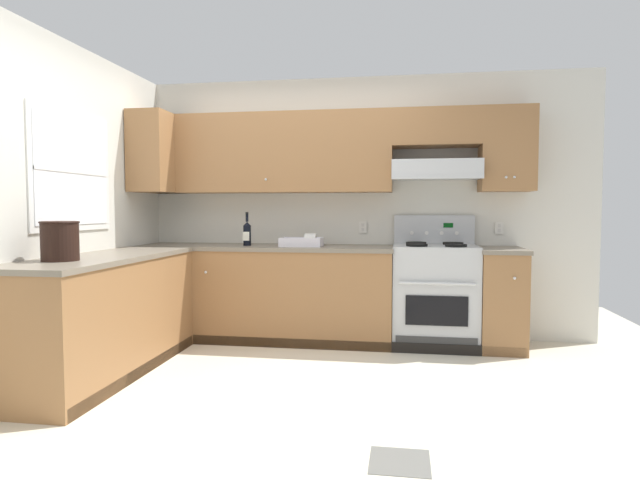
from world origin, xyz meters
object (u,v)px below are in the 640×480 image
at_px(bucket, 60,240).
at_px(paper_towel_roll, 311,239).
at_px(stove, 435,294).
at_px(wine_bottle, 247,233).
at_px(bowl, 301,243).

xyz_separation_m(bucket, paper_towel_roll, (1.41, 1.76, -0.08)).
height_order(stove, bucket, stove).
distance_m(stove, paper_towel_roll, 1.27).
bearing_deg(wine_bottle, stove, 1.80).
xyz_separation_m(wine_bottle, paper_towel_roll, (0.59, 0.13, -0.07)).
distance_m(bowl, bucket, 2.11).
relative_size(stove, bowl, 3.07).
distance_m(wine_bottle, paper_towel_roll, 0.61).
xyz_separation_m(wine_bottle, bowl, (0.53, -0.02, -0.10)).
height_order(bucket, paper_towel_roll, bucket).
xyz_separation_m(stove, paper_towel_roll, (-1.17, 0.07, 0.49)).
relative_size(bowl, bucket, 1.46).
distance_m(wine_bottle, bucket, 1.82).
bearing_deg(bucket, paper_towel_roll, 51.26).
height_order(stove, paper_towel_roll, stove).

